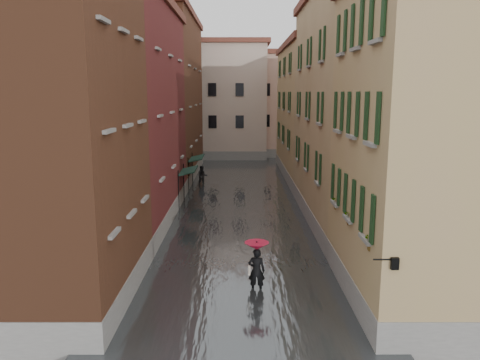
{
  "coord_description": "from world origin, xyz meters",
  "views": [
    {
      "loc": [
        -0.01,
        -18.49,
        7.73
      ],
      "look_at": [
        0.01,
        6.63,
        3.0
      ],
      "focal_mm": 35.0,
      "sensor_mm": 36.0,
      "label": 1
    }
  ],
  "objects": [
    {
      "name": "awning_far",
      "position": [
        -3.48,
        18.46,
        2.47
      ],
      "size": [
        1.09,
        3.15,
        2.8
      ],
      "color": "#142E22",
      "rests_on": "ground"
    },
    {
      "name": "building_right_far",
      "position": [
        7.0,
        24.0,
        5.75
      ],
      "size": [
        6.0,
        16.0,
        11.5
      ],
      "primitive_type": "cube",
      "color": "#A28953",
      "rests_on": "ground"
    },
    {
      "name": "building_left_far",
      "position": [
        -7.0,
        24.0,
        7.0
      ],
      "size": [
        6.0,
        16.0,
        14.0
      ],
      "primitive_type": "cube",
      "color": "brown",
      "rests_on": "ground"
    },
    {
      "name": "pedestrian_far",
      "position": [
        -3.09,
        19.53,
        0.88
      ],
      "size": [
        0.98,
        0.84,
        1.76
      ],
      "primitive_type": "imported",
      "rotation": [
        0.0,
        0.0,
        0.22
      ],
      "color": "black",
      "rests_on": "ground"
    },
    {
      "name": "awning_near",
      "position": [
        -3.49,
        12.46,
        2.46
      ],
      "size": [
        1.09,
        2.87,
        2.8
      ],
      "color": "#142E22",
      "rests_on": "ground"
    },
    {
      "name": "pedestrian_main",
      "position": [
        0.65,
        -1.32,
        1.24
      ],
      "size": [
        0.97,
        0.97,
        2.06
      ],
      "color": "black",
      "rests_on": "ground"
    },
    {
      "name": "window_planters",
      "position": [
        4.12,
        -2.02,
        3.51
      ],
      "size": [
        0.59,
        6.02,
        0.84
      ],
      "color": "#9D5233",
      "rests_on": "ground"
    },
    {
      "name": "ground",
      "position": [
        0.0,
        0.0,
        0.0
      ],
      "size": [
        120.0,
        120.0,
        0.0
      ],
      "primitive_type": "plane",
      "color": "#58585B",
      "rests_on": "ground"
    },
    {
      "name": "building_right_mid",
      "position": [
        7.0,
        9.0,
        6.5
      ],
      "size": [
        6.0,
        14.0,
        13.0
      ],
      "primitive_type": "cube",
      "color": "tan",
      "rests_on": "ground"
    },
    {
      "name": "building_end_pink",
      "position": [
        6.0,
        40.0,
        6.0
      ],
      "size": [
        10.0,
        9.0,
        12.0
      ],
      "primitive_type": "cube",
      "color": "tan",
      "rests_on": "ground"
    },
    {
      "name": "building_end_cream",
      "position": [
        -3.0,
        38.0,
        6.5
      ],
      "size": [
        12.0,
        9.0,
        13.0
      ],
      "primitive_type": "cube",
      "color": "beige",
      "rests_on": "ground"
    },
    {
      "name": "building_right_near",
      "position": [
        7.0,
        -2.0,
        5.75
      ],
      "size": [
        6.0,
        8.0,
        11.5
      ],
      "primitive_type": "cube",
      "color": "#A28953",
      "rests_on": "ground"
    },
    {
      "name": "building_left_mid",
      "position": [
        -7.0,
        9.0,
        6.25
      ],
      "size": [
        6.0,
        14.0,
        12.5
      ],
      "primitive_type": "cube",
      "color": "#5B201D",
      "rests_on": "ground"
    },
    {
      "name": "floodwater",
      "position": [
        0.0,
        13.0,
        0.1
      ],
      "size": [
        10.0,
        60.0,
        0.2
      ],
      "primitive_type": "cube",
      "color": "#454A4C",
      "rests_on": "ground"
    },
    {
      "name": "wall_lantern",
      "position": [
        4.33,
        -6.0,
        3.01
      ],
      "size": [
        0.71,
        0.22,
        0.35
      ],
      "color": "black",
      "rests_on": "ground"
    },
    {
      "name": "building_left_near",
      "position": [
        -7.0,
        -2.0,
        6.5
      ],
      "size": [
        6.0,
        8.0,
        13.0
      ],
      "primitive_type": "cube",
      "color": "brown",
      "rests_on": "ground"
    }
  ]
}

